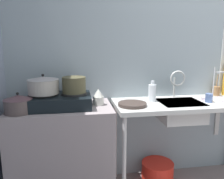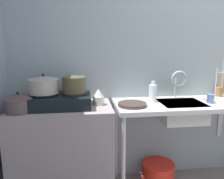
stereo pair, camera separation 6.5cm
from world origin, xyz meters
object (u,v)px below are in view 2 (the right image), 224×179
object	(u,v)px
stove	(60,100)
sink_basin	(181,111)
pot_on_left_burner	(44,85)
percolator	(98,97)
small_bowl_on_drainboard	(209,100)
pot_on_right_burner	(74,85)
faucet	(178,80)
bucket_on_floor	(158,173)
bottle_by_sink	(153,93)
utensil_jar	(219,91)
pot_beside_stove	(19,103)
cup_by_rack	(210,99)
frying_pan	(132,104)

from	to	relation	value
stove	sink_basin	distance (m)	1.15
pot_on_left_burner	percolator	world-z (taller)	pot_on_left_burner
stove	small_bowl_on_drainboard	world-z (taller)	stove
pot_on_right_burner	small_bowl_on_drainboard	bearing A→B (deg)	0.10
faucet	bucket_on_floor	world-z (taller)	faucet
bottle_by_sink	utensil_jar	world-z (taller)	utensil_jar
pot_beside_stove	bottle_by_sink	bearing A→B (deg)	8.55
stove	bucket_on_floor	bearing A→B (deg)	4.69
pot_on_left_burner	sink_basin	size ratio (longest dim) A/B	0.65
stove	pot_beside_stove	size ratio (longest dim) A/B	2.38
pot_on_left_burner	cup_by_rack	bearing A→B (deg)	-2.00
pot_beside_stove	small_bowl_on_drainboard	distance (m)	1.74
small_bowl_on_drainboard	utensil_jar	distance (m)	0.31
pot_on_right_burner	pot_beside_stove	world-z (taller)	pot_on_right_burner
bottle_by_sink	utensil_jar	xyz separation A→B (m)	(0.77, 0.15, -0.04)
sink_basin	cup_by_rack	xyz separation A→B (m)	(0.26, -0.05, 0.13)
bucket_on_floor	faucet	bearing A→B (deg)	19.46
bottle_by_sink	bucket_on_floor	world-z (taller)	bottle_by_sink
percolator	frying_pan	xyz separation A→B (m)	(0.30, -0.08, -0.06)
bottle_by_sink	pot_beside_stove	bearing A→B (deg)	-171.45
pot_on_right_burner	cup_by_rack	world-z (taller)	pot_on_right_burner
pot_beside_stove	percolator	xyz separation A→B (m)	(0.66, 0.14, -0.00)
pot_on_left_burner	bucket_on_floor	bearing A→B (deg)	4.14
sink_basin	small_bowl_on_drainboard	size ratio (longest dim) A/B	3.89
utensil_jar	percolator	bearing A→B (deg)	-171.69
pot_on_left_burner	bucket_on_floor	distance (m)	1.47
pot_on_left_burner	bottle_by_sink	bearing A→B (deg)	3.28
small_bowl_on_drainboard	faucet	bearing A→B (deg)	150.18
sink_basin	bottle_by_sink	bearing A→B (deg)	167.38
pot_beside_stove	pot_on_left_burner	bearing A→B (deg)	32.98
frying_pan	cup_by_rack	world-z (taller)	cup_by_rack
pot_beside_stove	cup_by_rack	xyz separation A→B (m)	(1.72, 0.07, -0.03)
pot_beside_stove	percolator	bearing A→B (deg)	11.81
percolator	bottle_by_sink	size ratio (longest dim) A/B	0.73
cup_by_rack	stove	bearing A→B (deg)	177.82
frying_pan	pot_on_left_burner	bearing A→B (deg)	175.36
pot_on_left_burner	percolator	size ratio (longest dim) A/B	1.79
pot_on_left_burner	percolator	bearing A→B (deg)	2.08
pot_on_right_burner	sink_basin	distance (m)	1.05
small_bowl_on_drainboard	bucket_on_floor	distance (m)	0.91
sink_basin	faucet	xyz separation A→B (m)	(0.02, 0.15, 0.28)
pot_on_right_burner	pot_beside_stove	bearing A→B (deg)	-164.84
stove	pot_beside_stove	bearing A→B (deg)	-159.08
stove	percolator	distance (m)	0.35
pot_on_right_burner	sink_basin	world-z (taller)	pot_on_right_burner
faucet	cup_by_rack	bearing A→B (deg)	-40.19
stove	bucket_on_floor	world-z (taller)	stove
sink_basin	small_bowl_on_drainboard	bearing A→B (deg)	1.00
stove	pot_beside_stove	world-z (taller)	pot_beside_stove
percolator	frying_pan	world-z (taller)	percolator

